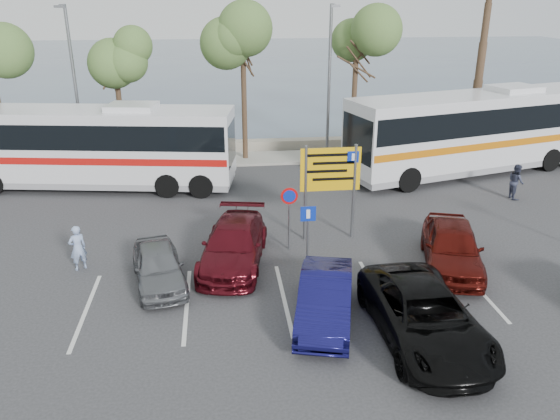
{
  "coord_description": "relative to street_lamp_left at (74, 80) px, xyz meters",
  "views": [
    {
      "loc": [
        -2.98,
        -15.23,
        8.52
      ],
      "look_at": [
        -0.85,
        3.0,
        1.29
      ],
      "focal_mm": 35.0,
      "sensor_mm": 36.0,
      "label": 1
    }
  ],
  "objects": [
    {
      "name": "car_maroon",
      "position": [
        7.4,
        -12.02,
        -3.9
      ],
      "size": [
        2.83,
        5.11,
        1.4
      ],
      "primitive_type": "imported",
      "rotation": [
        0.0,
        0.0,
        -0.19
      ],
      "color": "#530D16",
      "rests_on": "ground"
    },
    {
      "name": "coach_bus_left",
      "position": [
        1.34,
        -3.28,
        -2.75
      ],
      "size": [
        13.05,
        4.71,
        3.98
      ],
      "color": "silver",
      "rests_on": "ground"
    },
    {
      "name": "pedestrian_far",
      "position": [
        20.17,
        -7.02,
        -3.81
      ],
      "size": [
        0.64,
        0.8,
        1.58
      ],
      "primitive_type": "imported",
      "rotation": [
        0.0,
        0.0,
        1.52
      ],
      "color": "#303448",
      "rests_on": "ground"
    },
    {
      "name": "tree_left",
      "position": [
        2.0,
        0.48,
        1.41
      ],
      "size": [
        3.2,
        3.2,
        7.2
      ],
      "color": "#382619",
      "rests_on": "kerb_strip"
    },
    {
      "name": "pedestrian_near",
      "position": [
        2.28,
        -11.84,
        -3.82
      ],
      "size": [
        0.68,
        0.62,
        1.56
      ],
      "primitive_type": "imported",
      "rotation": [
        0.0,
        0.0,
        3.71
      ],
      "color": "#90A7D1",
      "rests_on": "ground"
    },
    {
      "name": "lane_markings",
      "position": [
        8.86,
        -14.52,
        -4.6
      ],
      "size": [
        12.02,
        4.2,
        0.01
      ],
      "primitive_type": null,
      "color": "silver",
      "rests_on": "ground"
    },
    {
      "name": "sign_no_stop",
      "position": [
        9.4,
        -11.13,
        -3.02
      ],
      "size": [
        0.6,
        0.08,
        2.35
      ],
      "color": "slate",
      "rests_on": "ground"
    },
    {
      "name": "street_lamp_left",
      "position": [
        0.0,
        0.0,
        0.0
      ],
      "size": [
        0.45,
        1.15,
        8.01
      ],
      "color": "slate",
      "rests_on": "kerb_strip"
    },
    {
      "name": "sign_parking",
      "position": [
        9.8,
        -12.73,
        -3.13
      ],
      "size": [
        0.5,
        0.07,
        2.25
      ],
      "color": "slate",
      "rests_on": "ground"
    },
    {
      "name": "suv_black",
      "position": [
        12.2,
        -17.02,
        -3.87
      ],
      "size": [
        2.53,
        5.27,
        1.45
      ],
      "primitive_type": "imported",
      "rotation": [
        0.0,
        0.0,
        0.02
      ],
      "color": "black",
      "rests_on": "ground"
    },
    {
      "name": "kerb_strip",
      "position": [
        10.0,
        0.48,
        -4.52
      ],
      "size": [
        44.0,
        2.4,
        0.15
      ],
      "primitive_type": "cube",
      "color": "#9B998D",
      "rests_on": "ground"
    },
    {
      "name": "sea",
      "position": [
        10.0,
        46.48,
        -4.59
      ],
      "size": [
        140.0,
        140.0,
        0.0
      ],
      "primitive_type": "plane",
      "color": "#414F68",
      "rests_on": "ground"
    },
    {
      "name": "street_lamp_right",
      "position": [
        13.0,
        0.0,
        0.0
      ],
      "size": [
        0.45,
        1.15,
        8.01
      ],
      "color": "slate",
      "rests_on": "kerb_strip"
    },
    {
      "name": "seawall",
      "position": [
        10.0,
        2.48,
        -4.3
      ],
      "size": [
        48.0,
        0.8,
        0.6
      ],
      "primitive_type": "cube",
      "color": "gray",
      "rests_on": "ground"
    },
    {
      "name": "car_red",
      "position": [
        14.6,
        -13.13,
        -3.83
      ],
      "size": [
        3.06,
        4.85,
        1.54
      ],
      "primitive_type": "imported",
      "rotation": [
        0.0,
        0.0,
        -0.3
      ],
      "color": "#4E0F0B",
      "rests_on": "ground"
    },
    {
      "name": "tree_mid",
      "position": [
        8.5,
        0.48,
        2.06
      ],
      "size": [
        3.2,
        3.2,
        8.0
      ],
      "color": "#382619",
      "rests_on": "kerb_strip"
    },
    {
      "name": "coach_bus_right",
      "position": [
        20.01,
        -3.02,
        -2.61
      ],
      "size": [
        14.07,
        6.49,
        4.3
      ],
      "color": "silver",
      "rests_on": "ground"
    },
    {
      "name": "car_silver_a",
      "position": [
        5.0,
        -13.15,
        -3.97
      ],
      "size": [
        2.18,
        3.89,
        1.25
      ],
      "primitive_type": "imported",
      "rotation": [
        0.0,
        0.0,
        0.2
      ],
      "color": "slate",
      "rests_on": "ground"
    },
    {
      "name": "ground",
      "position": [
        10.0,
        -13.52,
        -4.6
      ],
      "size": [
        120.0,
        120.0,
        0.0
      ],
      "primitive_type": "plane",
      "color": "#2F2F32",
      "rests_on": "ground"
    },
    {
      "name": "car_blue",
      "position": [
        9.8,
        -15.76,
        -3.92
      ],
      "size": [
        2.37,
        4.33,
        1.35
      ],
      "primitive_type": "imported",
      "rotation": [
        0.0,
        0.0,
        -0.24
      ],
      "color": "#100F48",
      "rests_on": "ground"
    },
    {
      "name": "direction_sign",
      "position": [
        11.0,
        -10.32,
        -2.17
      ],
      "size": [
        2.2,
        0.12,
        3.6
      ],
      "color": "slate",
      "rests_on": "ground"
    },
    {
      "name": "tree_right",
      "position": [
        14.5,
        0.48,
        1.57
      ],
      "size": [
        3.2,
        3.2,
        7.4
      ],
      "color": "#382619",
      "rests_on": "kerb_strip"
    }
  ]
}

